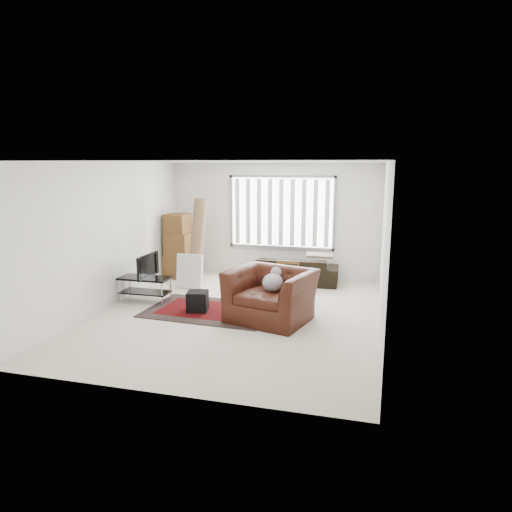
{
  "coord_description": "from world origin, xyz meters",
  "views": [
    {
      "loc": [
        2.36,
        -7.5,
        2.66
      ],
      "look_at": [
        0.31,
        0.21,
        1.05
      ],
      "focal_mm": 32.0,
      "sensor_mm": 36.0,
      "label": 1
    }
  ],
  "objects_px": {
    "moving_boxes": "(179,248)",
    "sofa": "(293,266)",
    "tv_stand": "(145,284)",
    "side_chair": "(287,283)",
    "armchair": "(271,292)"
  },
  "relations": [
    {
      "from": "tv_stand",
      "to": "moving_boxes",
      "type": "distance_m",
      "value": 2.07
    },
    {
      "from": "sofa",
      "to": "side_chair",
      "type": "bearing_deg",
      "value": 93.96
    },
    {
      "from": "tv_stand",
      "to": "armchair",
      "type": "bearing_deg",
      "value": -8.67
    },
    {
      "from": "tv_stand",
      "to": "armchair",
      "type": "distance_m",
      "value": 2.65
    },
    {
      "from": "tv_stand",
      "to": "moving_boxes",
      "type": "height_order",
      "value": "moving_boxes"
    },
    {
      "from": "moving_boxes",
      "to": "armchair",
      "type": "distance_m",
      "value": 3.72
    },
    {
      "from": "tv_stand",
      "to": "side_chair",
      "type": "relative_size",
      "value": 1.16
    },
    {
      "from": "tv_stand",
      "to": "sofa",
      "type": "height_order",
      "value": "sofa"
    },
    {
      "from": "tv_stand",
      "to": "sofa",
      "type": "relative_size",
      "value": 0.49
    },
    {
      "from": "moving_boxes",
      "to": "sofa",
      "type": "xyz_separation_m",
      "value": [
        2.73,
        0.15,
        -0.32
      ]
    },
    {
      "from": "tv_stand",
      "to": "side_chair",
      "type": "xyz_separation_m",
      "value": [
        2.75,
        0.38,
        0.11
      ]
    },
    {
      "from": "moving_boxes",
      "to": "sofa",
      "type": "bearing_deg",
      "value": 3.15
    },
    {
      "from": "tv_stand",
      "to": "armchair",
      "type": "height_order",
      "value": "armchair"
    },
    {
      "from": "sofa",
      "to": "side_chair",
      "type": "height_order",
      "value": "side_chair"
    },
    {
      "from": "side_chair",
      "to": "armchair",
      "type": "height_order",
      "value": "armchair"
    }
  ]
}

